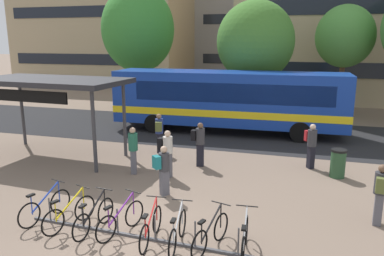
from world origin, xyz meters
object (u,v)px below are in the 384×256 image
parked_bicycle_silver_5 (178,232)px  trash_bin (338,163)px  parked_bicycle_black_2 (94,218)px  commuter_olive_pack_0 (380,191)px  transit_shelter (50,84)px  commuter_teal_pack_3 (163,167)px  street_tree_3 (138,29)px  parked_bicycle_silver_7 (245,239)px  parked_bicycle_purple_3 (121,220)px  parked_bicycle_black_6 (211,235)px  commuter_black_pack_1 (199,141)px  parked_bicycle_red_4 (151,228)px  commuter_grey_pack_6 (133,147)px  parked_bicycle_blue_0 (45,207)px  commuter_black_pack_4 (167,150)px  street_tree_2 (255,42)px  city_bus (227,99)px  parked_bicycle_yellow_1 (69,214)px  commuter_olive_pack_5 (159,131)px  street_tree_1 (345,37)px  commuter_red_pack_2 (311,143)px

parked_bicycle_silver_5 → trash_bin: size_ratio=1.67×
parked_bicycle_black_2 → commuter_olive_pack_0: bearing=-65.3°
parked_bicycle_black_2 → transit_shelter: (-4.93, 5.20, 2.69)m
commuter_teal_pack_3 → commuter_olive_pack_0: bearing=-51.9°
parked_bicycle_silver_5 → commuter_olive_pack_0: size_ratio=1.02×
commuter_teal_pack_3 → street_tree_3: 16.38m
parked_bicycle_black_2 → commuter_teal_pack_3: commuter_teal_pack_3 is taller
parked_bicycle_silver_7 → parked_bicycle_purple_3: bearing=84.6°
parked_bicycle_black_2 → parked_bicycle_black_6: same height
commuter_black_pack_1 → street_tree_3: bearing=120.8°
parked_bicycle_black_2 → commuter_olive_pack_0: (7.01, 2.47, 0.59)m
parked_bicycle_red_4 → commuter_grey_pack_6: bearing=24.9°
parked_bicycle_blue_0 → parked_bicycle_black_2: (1.59, -0.17, 0.00)m
commuter_teal_pack_3 → commuter_black_pack_1: bearing=34.4°
commuter_black_pack_4 → parked_bicycle_purple_3: bearing=-82.3°
parked_bicycle_silver_7 → trash_bin: size_ratio=1.67×
commuter_black_pack_4 → street_tree_2: (1.55, 11.00, 3.71)m
transit_shelter → commuter_olive_pack_0: size_ratio=3.76×
parked_bicycle_blue_0 → commuter_black_pack_4: 4.61m
city_bus → parked_bicycle_yellow_1: city_bus is taller
commuter_teal_pack_3 → commuter_black_pack_4: bearing=56.5°
commuter_olive_pack_5 → street_tree_3: size_ratio=0.21×
commuter_black_pack_1 → street_tree_1: size_ratio=0.25×
parked_bicycle_yellow_1 → parked_bicycle_purple_3: same height
trash_bin → commuter_red_pack_2: bearing=141.1°
parked_bicycle_red_4 → trash_bin: bearing=-42.4°
parked_bicycle_silver_5 → parked_bicycle_silver_7: bearing=-91.2°
parked_bicycle_black_6 → transit_shelter: bearing=72.8°
commuter_teal_pack_3 → commuter_black_pack_4: size_ratio=0.94×
commuter_olive_pack_5 → street_tree_3: 11.96m
trash_bin → street_tree_2: street_tree_2 is taller
parked_bicycle_blue_0 → parked_bicycle_silver_5: 3.89m
commuter_grey_pack_6 → street_tree_2: bearing=145.3°
parked_bicycle_yellow_1 → parked_bicycle_silver_5: size_ratio=0.97×
city_bus → commuter_black_pack_4: (-0.64, -7.32, -0.78)m
parked_bicycle_red_4 → commuter_black_pack_1: size_ratio=1.00×
parked_bicycle_yellow_1 → transit_shelter: size_ratio=0.26×
commuter_olive_pack_0 → commuter_black_pack_4: (-6.61, 1.81, 0.02)m
commuter_olive_pack_0 → street_tree_1: 16.55m
parked_bicycle_black_2 → commuter_black_pack_1: (1.18, 5.79, 0.61)m
commuter_black_pack_1 → trash_bin: commuter_black_pack_1 is taller
commuter_black_pack_4 → street_tree_3: 14.82m
commuter_black_pack_1 → street_tree_1: bearing=61.5°
commuter_olive_pack_0 → trash_bin: 3.66m
transit_shelter → commuter_grey_pack_6: (4.02, -0.90, -2.07)m
commuter_teal_pack_3 → street_tree_2: street_tree_2 is taller
transit_shelter → street_tree_3: street_tree_3 is taller
commuter_red_pack_2 → trash_bin: 1.30m
commuter_teal_pack_3 → street_tree_1: (6.29, 15.81, 4.08)m
parked_bicycle_purple_3 → commuter_olive_pack_0: (6.30, 2.39, 0.59)m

